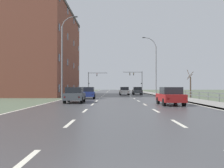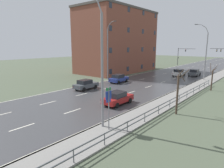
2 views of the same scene
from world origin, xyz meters
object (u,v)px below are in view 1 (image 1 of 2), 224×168
Objects in this scene: traffic_signal_left at (92,79)px; brick_building at (41,53)px; street_lamp_midground at (155,67)px; car_far_right at (75,95)px; car_far_left at (124,91)px; car_mid_centre at (170,96)px; traffic_signal_right at (137,78)px; car_near_left at (137,91)px; car_near_right at (88,93)px; street_lamp_left_bank at (63,58)px.

brick_building is (-7.25, -26.05, 3.95)m from traffic_signal_left.
street_lamp_midground is 2.66× the size of car_far_right.
car_far_right and car_far_left have the same top height.
street_lamp_midground is 7.61m from car_far_left.
car_mid_centre is 0.99× the size of car_far_left.
car_far_left is at bearing -102.25° from traffic_signal_right.
car_near_left and car_near_right have the same top height.
street_lamp_midground is 2.67× the size of car_near_left.
brick_building reaches higher than street_lamp_midground.
car_far_left is at bearing -70.01° from traffic_signal_left.
car_near_right is at bearing 127.02° from car_mid_centre.
street_lamp_midground is 2.67× the size of car_far_left.
brick_building reaches higher than car_near_left.
car_near_right is (-5.52, -15.20, 0.00)m from car_far_left.
car_far_right is at bearing -70.77° from street_lamp_left_bank.
traffic_signal_right reaches higher than car_near_right.
street_lamp_midground is 24.56m from car_far_right.
traffic_signal_right is at bearing 74.90° from car_far_right.
traffic_signal_left is 38.79m from car_near_right.
brick_building is at bearing -178.08° from street_lamp_midground.
car_near_right is (-8.29, -17.43, 0.00)m from car_near_left.
car_mid_centre is at bearing -45.22° from street_lamp_left_bank.
car_near_right is at bearing -111.22° from car_far_left.
street_lamp_midground reaches higher than car_far_right.
car_far_right is (3.16, -9.06, -4.82)m from street_lamp_left_bank.
car_near_right is (0.48, 7.86, 0.00)m from car_far_right.
brick_building is at bearing -129.47° from traffic_signal_right.
car_far_left is at bearing 9.74° from brick_building.
car_far_left is (6.01, 23.06, 0.00)m from car_far_right.
car_near_right is 17.65m from brick_building.
car_far_left and car_near_right have the same top height.
traffic_signal_left is 1.43× the size of car_near_right.
traffic_signal_left is at bearing 91.42° from car_far_right.
street_lamp_midground is 19.15m from street_lamp_left_bank.
car_mid_centre is 0.99× the size of car_far_right.
street_lamp_midground is at bearing -87.87° from traffic_signal_right.
car_near_left is at bearing 62.12° from car_near_right.
car_far_right is (-8.77, -25.29, 0.00)m from car_near_left.
brick_building is at bearing 113.92° from car_far_right.
traffic_signal_left is 46.58m from car_far_right.
car_near_right is at bearing -105.45° from traffic_signal_right.
car_far_left is (-2.77, -2.23, 0.00)m from car_near_left.
car_near_right is at bearing -18.20° from street_lamp_left_bank.
traffic_signal_left is at bearing 102.43° from car_mid_centre.
traffic_signal_right is 46.75m from car_far_right.
traffic_signal_right is 1.48× the size of car_near_right.
traffic_signal_right is at bearing 72.10° from car_near_right.
brick_building is (-18.51, -4.94, 7.14)m from car_near_left.
street_lamp_midground reaches higher than car_near_left.
car_mid_centre is 30.67m from brick_building.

